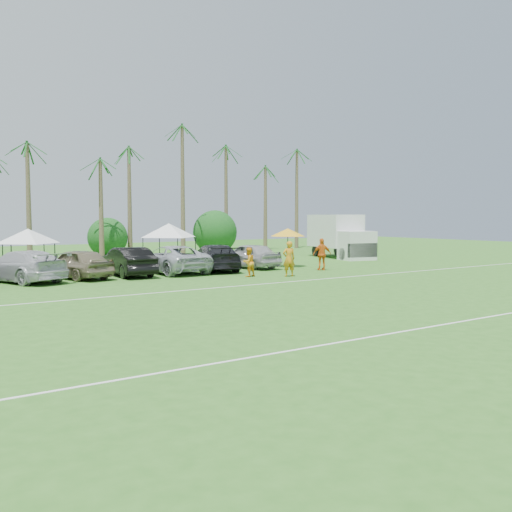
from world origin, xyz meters
TOP-DOWN VIEW (x-y plane):
  - ground at (0.00, 0.00)m, footprint 120.00×120.00m
  - field_lines at (0.00, 8.00)m, footprint 80.00×12.10m
  - palm_tree_5 at (0.00, 38.00)m, footprint 2.40×2.40m
  - palm_tree_6 at (4.00, 38.00)m, footprint 2.40×2.40m
  - palm_tree_7 at (8.00, 38.00)m, footprint 2.40×2.40m
  - palm_tree_8 at (13.00, 38.00)m, footprint 2.40×2.40m
  - palm_tree_9 at (18.00, 38.00)m, footprint 2.40×2.40m
  - palm_tree_10 at (23.00, 38.00)m, footprint 2.40×2.40m
  - palm_tree_11 at (27.00, 38.00)m, footprint 2.40×2.40m
  - bush_tree_2 at (6.00, 39.00)m, footprint 4.00×4.00m
  - bush_tree_3 at (16.00, 39.00)m, footprint 4.00×4.00m
  - sideline_player_a at (8.15, 16.12)m, footprint 0.85×0.69m
  - sideline_player_b at (6.21, 17.33)m, footprint 0.89×0.75m
  - sideline_player_c at (12.18, 17.89)m, footprint 1.28×0.92m
  - box_truck at (20.60, 25.25)m, footprint 4.00×7.25m
  - canopy_tent_left at (-3.39, 26.91)m, footprint 3.82×3.82m
  - canopy_tent_right at (5.96, 26.90)m, footprint 4.19×4.19m
  - market_umbrella at (11.85, 20.99)m, footprint 2.33×2.33m
  - parked_car_3 at (-4.91, 21.80)m, footprint 4.11×6.13m
  - parked_car_4 at (-2.07, 21.81)m, footprint 3.20×5.19m
  - parked_car_5 at (0.76, 21.62)m, footprint 1.90×5.06m
  - parked_car_6 at (3.60, 21.75)m, footprint 2.82×5.97m
  - parked_car_7 at (6.44, 21.54)m, footprint 3.70×6.08m
  - parked_car_8 at (9.27, 21.79)m, footprint 2.36×4.99m

SIDE VIEW (x-z plane):
  - ground at x=0.00m, z-range 0.00..0.00m
  - field_lines at x=0.00m, z-range 0.00..0.01m
  - sideline_player_b at x=6.21m, z-range 0.00..1.65m
  - parked_car_3 at x=-4.91m, z-range 0.00..1.65m
  - parked_car_4 at x=-2.07m, z-range 0.00..1.65m
  - parked_car_5 at x=0.76m, z-range 0.00..1.65m
  - parked_car_6 at x=3.60m, z-range 0.00..1.65m
  - parked_car_7 at x=6.44m, z-range 0.00..1.65m
  - parked_car_8 at x=9.27m, z-range 0.00..1.65m
  - sideline_player_a at x=8.15m, z-range 0.00..2.00m
  - sideline_player_c at x=12.18m, z-range 0.00..2.01m
  - bush_tree_2 at x=6.00m, z-range -0.20..3.80m
  - bush_tree_3 at x=16.00m, z-range -0.20..3.80m
  - box_truck at x=20.60m, z-range 0.12..3.65m
  - market_umbrella at x=11.85m, z-range 1.03..3.62m
  - canopy_tent_left at x=-3.39m, z-range 1.10..4.20m
  - canopy_tent_right at x=5.96m, z-range 1.21..4.61m
  - palm_tree_8 at x=13.00m, z-range 3.03..11.93m
  - palm_tree_5 at x=0.00m, z-range 3.40..13.30m
  - palm_tree_9 at x=18.00m, z-range 3.40..13.30m
  - palm_tree_6 at x=4.00m, z-range 3.76..14.66m
  - palm_tree_10 at x=23.00m, z-range 3.76..14.66m
  - palm_tree_7 at x=8.00m, z-range 4.11..16.01m
  - palm_tree_11 at x=27.00m, z-range 4.11..16.01m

